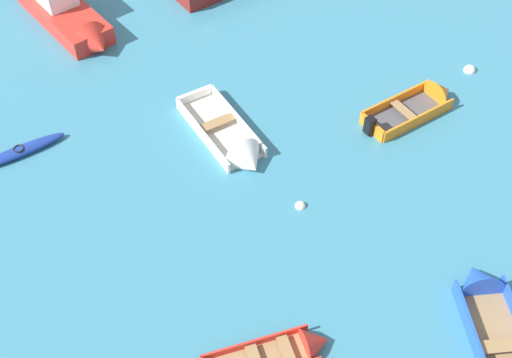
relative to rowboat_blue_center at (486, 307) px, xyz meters
The scene contains 8 objects.
rowboat_blue_center is the anchor object (origin of this frame).
rowboat_white_near_camera 9.75m from the rowboat_blue_center, 129.30° to the left, with size 3.04×4.76×1.41m.
rowboat_red_far_right 5.80m from the rowboat_blue_center, behind, with size 3.72×1.57×1.00m.
rowboat_orange_far_left 8.85m from the rowboat_blue_center, 82.78° to the left, with size 4.05×2.72×1.24m.
kayak_deep_blue_foreground_center 16.28m from the rowboat_blue_center, 147.59° to the left, with size 3.27×1.81×0.32m.
motor_launch_red_outer_right 20.18m from the rowboat_blue_center, 126.90° to the left, with size 4.44×6.07×2.24m.
mooring_buoy_outer_edge 6.54m from the rowboat_blue_center, 133.24° to the left, with size 0.36×0.36×0.36m, color silver.
mooring_buoy_between_boats_left 11.12m from the rowboat_blue_center, 70.93° to the left, with size 0.47×0.47×0.47m, color silver.
Camera 1 is at (-2.55, 3.49, 17.41)m, focal length 47.95 mm.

